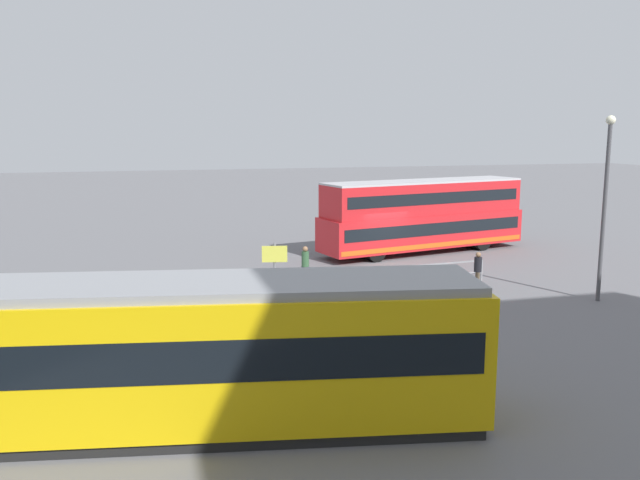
# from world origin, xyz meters

# --- Properties ---
(ground_plane) EXTENTS (160.00, 160.00, 0.00)m
(ground_plane) POSITION_xyz_m (0.00, 0.00, 0.00)
(ground_plane) COLOR slate
(double_decker_bus) EXTENTS (12.20, 4.93, 3.94)m
(double_decker_bus) POSITION_xyz_m (-2.87, -1.77, 2.01)
(double_decker_bus) COLOR red
(double_decker_bus) RESTS_ON ground
(tram_yellow) EXTENTS (14.31, 5.18, 3.37)m
(tram_yellow) POSITION_xyz_m (11.60, 16.28, 1.75)
(tram_yellow) COLOR #E5B70C
(tram_yellow) RESTS_ON ground
(pedestrian_near_railing) EXTENTS (0.45, 0.45, 1.72)m
(pedestrian_near_railing) POSITION_xyz_m (5.26, 4.02, 0.99)
(pedestrian_near_railing) COLOR #33384C
(pedestrian_near_railing) RESTS_ON ground
(pedestrian_crossing) EXTENTS (0.41, 0.41, 1.63)m
(pedestrian_crossing) POSITION_xyz_m (-1.44, 6.79, 0.93)
(pedestrian_crossing) COLOR #4C3F2D
(pedestrian_crossing) RESTS_ON ground
(pedestrian_railing) EXTENTS (8.16, 0.68, 1.08)m
(pedestrian_railing) POSITION_xyz_m (1.87, 6.14, 0.74)
(pedestrian_railing) COLOR gray
(pedestrian_railing) RESTS_ON ground
(info_sign) EXTENTS (0.97, 0.25, 2.30)m
(info_sign) POSITION_xyz_m (7.04, 6.16, 1.57)
(info_sign) COLOR slate
(info_sign) RESTS_ON ground
(street_lamp) EXTENTS (0.36, 0.36, 7.16)m
(street_lamp) POSITION_xyz_m (-5.18, 9.56, 4.17)
(street_lamp) COLOR #4C4C51
(street_lamp) RESTS_ON ground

